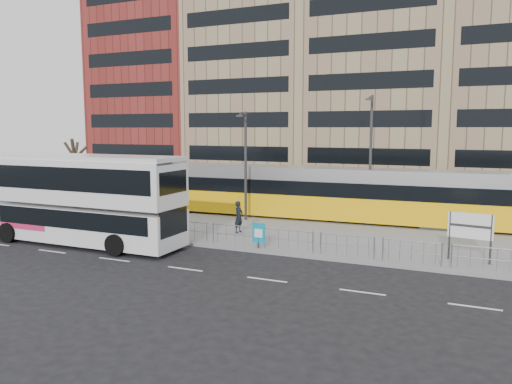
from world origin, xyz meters
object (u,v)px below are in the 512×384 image
at_px(pedestrian, 239,217).
at_px(lamp_post_west, 245,161).
at_px(traffic_light_west, 161,202).
at_px(double_decker_bus, 79,196).
at_px(station_sign, 470,228).
at_px(tram, 301,192).
at_px(lamp_post_east, 370,155).
at_px(ad_panel, 259,234).
at_px(bare_tree, 74,137).

xyz_separation_m(pedestrian, lamp_post_west, (-1.40, 3.92, 3.05)).
distance_m(traffic_light_west, lamp_post_west, 7.17).
distance_m(double_decker_bus, traffic_light_west, 4.45).
relative_size(station_sign, pedestrian, 1.21).
bearing_deg(traffic_light_west, tram, 57.51).
height_order(station_sign, lamp_post_east, lamp_post_east).
bearing_deg(ad_panel, station_sign, 10.63).
height_order(station_sign, lamp_post_west, lamp_post_west).
bearing_deg(pedestrian, ad_panel, -132.24).
bearing_deg(station_sign, tram, 152.49).
bearing_deg(bare_tree, lamp_post_east, 5.49).
bearing_deg(pedestrian, station_sign, -89.56).
height_order(ad_panel, bare_tree, bare_tree).
bearing_deg(pedestrian, double_decker_bus, 135.48).
relative_size(tram, pedestrian, 15.93).
height_order(tram, pedestrian, tram).
bearing_deg(bare_tree, pedestrian, -12.27).
distance_m(station_sign, ad_panel, 10.15).
bearing_deg(station_sign, double_decker_bus, -160.19).
xyz_separation_m(lamp_post_east, bare_tree, (-22.27, -2.14, 0.98)).
xyz_separation_m(traffic_light_west, lamp_post_east, (10.31, 8.11, 2.51)).
distance_m(ad_panel, traffic_light_west, 6.49).
height_order(traffic_light_west, lamp_post_west, lamp_post_west).
height_order(ad_panel, lamp_post_west, lamp_post_west).
bearing_deg(lamp_post_east, pedestrian, -139.83).
distance_m(double_decker_bus, lamp_post_west, 11.08).
bearing_deg(lamp_post_east, traffic_light_west, -141.80).
bearing_deg(station_sign, pedestrian, -178.56).
height_order(ad_panel, lamp_post_east, lamp_post_east).
xyz_separation_m(lamp_post_west, lamp_post_east, (7.97, 1.63, 0.49)).
relative_size(ad_panel, lamp_post_west, 0.18).
xyz_separation_m(tram, pedestrian, (-1.69, -6.38, -0.83)).
distance_m(tram, lamp_post_west, 4.53).
bearing_deg(double_decker_bus, ad_panel, 14.02).
xyz_separation_m(double_decker_bus, bare_tree, (-8.66, 8.91, 2.98)).
distance_m(station_sign, bare_tree, 29.00).
distance_m(double_decker_bus, ad_panel, 10.10).
bearing_deg(tram, pedestrian, -106.89).
height_order(tram, lamp_post_west, lamp_post_west).
relative_size(tram, station_sign, 13.15).
bearing_deg(station_sign, traffic_light_west, -168.02).
xyz_separation_m(station_sign, bare_tree, (-28.31, 4.97, 3.89)).
bearing_deg(double_decker_bus, pedestrian, 38.05).
bearing_deg(ad_panel, tram, 97.52).
xyz_separation_m(double_decker_bus, lamp_post_east, (13.61, 11.05, 1.99)).
relative_size(pedestrian, lamp_post_east, 0.23).
relative_size(double_decker_bus, tram, 0.41).
bearing_deg(lamp_post_west, ad_panel, -60.19).
distance_m(station_sign, pedestrian, 12.73).
height_order(double_decker_bus, lamp_post_east, lamp_post_east).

